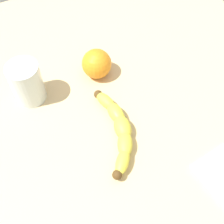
# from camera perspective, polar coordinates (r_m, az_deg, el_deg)

# --- Properties ---
(wooden_tabletop) EXTENTS (1.20, 1.20, 0.03)m
(wooden_tabletop) POSITION_cam_1_polar(r_m,az_deg,el_deg) (0.69, -3.49, -5.12)
(wooden_tabletop) COLOR #D7BB85
(wooden_tabletop) RESTS_ON ground
(banana) EXTENTS (0.23, 0.10, 0.04)m
(banana) POSITION_cam_1_polar(r_m,az_deg,el_deg) (0.66, 1.28, -3.28)
(banana) COLOR yellow
(banana) RESTS_ON wooden_tabletop
(smoothie_glass) EXTENTS (0.08, 0.08, 0.11)m
(smoothie_glass) POSITION_cam_1_polar(r_m,az_deg,el_deg) (0.72, -16.60, 5.47)
(smoothie_glass) COLOR silver
(smoothie_glass) RESTS_ON wooden_tabletop
(orange_fruit) EXTENTS (0.08, 0.08, 0.08)m
(orange_fruit) POSITION_cam_1_polar(r_m,az_deg,el_deg) (0.75, -3.09, 9.60)
(orange_fruit) COLOR orange
(orange_fruit) RESTS_ON wooden_tabletop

